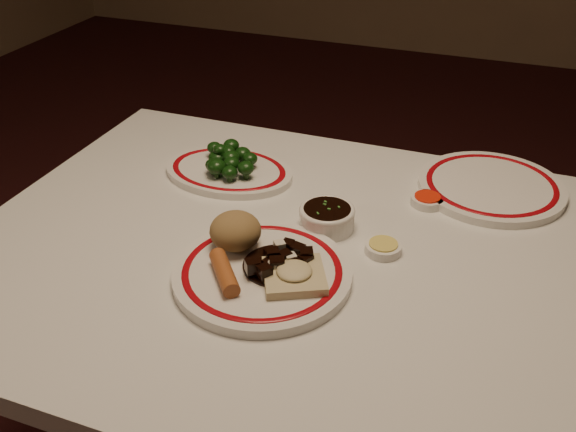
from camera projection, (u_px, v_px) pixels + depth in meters
The scene contains 12 objects.
dining_table at pixel (303, 292), 1.16m from camera, with size 1.20×0.90×0.75m.
main_plate at pixel (262, 273), 1.04m from camera, with size 0.36×0.36×0.02m.
rice_mound at pixel (235, 231), 1.08m from camera, with size 0.09×0.09×0.06m, color olive.
spring_roll at pixel (224, 272), 1.01m from camera, with size 0.03×0.03×0.10m, color #B15E2B.
fried_wonton at pixel (294, 275), 1.01m from camera, with size 0.13×0.13×0.03m.
stirfry_heap at pixel (280, 261), 1.04m from camera, with size 0.11×0.12×0.03m.
broccoli_plate at pixel (229, 171), 1.34m from camera, with size 0.28×0.25×0.02m.
broccoli_pile at pixel (227, 158), 1.33m from camera, with size 0.14×0.12×0.05m.
soy_bowl at pixel (327, 218), 1.17m from camera, with size 0.10×0.10×0.04m.
sweet_sour_dish at pixel (427, 200), 1.24m from camera, with size 0.06×0.06×0.02m.
mustard_dish at pixel (383, 248), 1.11m from camera, with size 0.06×0.06×0.02m.
far_plate at pixel (491, 186), 1.29m from camera, with size 0.33×0.33×0.02m.
Camera 1 is at (0.29, -0.86, 1.40)m, focal length 40.00 mm.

